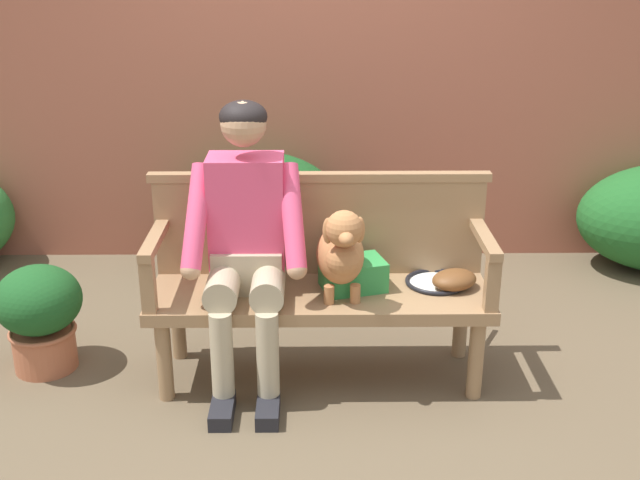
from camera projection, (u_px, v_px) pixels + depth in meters
name	position (u px, v px, depth m)	size (l,w,h in m)	color
ground_plane	(320.00, 375.00, 3.80)	(40.00, 40.00, 0.00)	brown
brick_garden_fence	(317.00, 70.00, 4.98)	(8.00, 0.30, 2.39)	#9E5642
hedge_bush_far_left	(258.00, 212.00, 4.90)	(1.08, 0.80, 0.76)	#194C1E
garden_bench	(320.00, 303.00, 3.66)	(1.56, 0.51, 0.45)	#93704C
bench_backrest	(320.00, 223.00, 3.76)	(1.60, 0.06, 0.50)	#93704C
bench_armrest_left_end	(152.00, 258.00, 3.48)	(0.06, 0.51, 0.28)	#93704C
bench_armrest_right_end	(488.00, 257.00, 3.49)	(0.06, 0.51, 0.28)	#93704C
person_seated	(246.00, 237.00, 3.53)	(0.56, 0.65, 1.32)	black
dog_on_bench	(341.00, 251.00, 3.49)	(0.24, 0.45, 0.45)	#AD7042
tennis_racket	(438.00, 280.00, 3.73)	(0.40, 0.57, 0.03)	black
baseball_glove	(454.00, 280.00, 3.64)	(0.22, 0.17, 0.09)	brown
sports_bag	(353.00, 274.00, 3.64)	(0.28, 0.20, 0.14)	#2D8E42
potted_plant	(40.00, 313.00, 3.76)	(0.41, 0.41, 0.53)	#A85B3D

